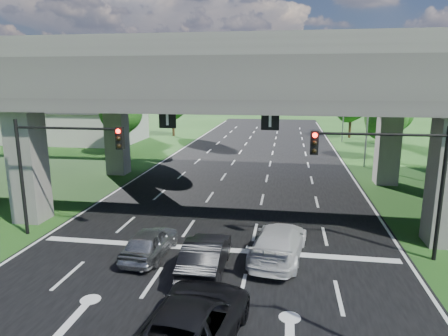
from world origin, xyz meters
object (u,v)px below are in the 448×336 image
(streetlight_far, at_px, (364,104))
(car_dark, at_px, (206,256))
(car_silver, at_px, (150,242))
(car_white, at_px, (278,242))
(streetlight_beyond, at_px, (341,97))
(car_trailing, at_px, (192,324))
(signal_left, at_px, (58,157))
(signal_right, at_px, (391,167))

(streetlight_far, bearing_deg, car_dark, -113.52)
(streetlight_far, distance_m, car_dark, 25.46)
(car_silver, height_order, car_white, car_white)
(car_silver, relative_size, car_dark, 0.87)
(car_silver, distance_m, car_white, 5.79)
(car_silver, xyz_separation_m, car_white, (5.75, 0.72, 0.08))
(streetlight_beyond, bearing_deg, streetlight_far, -90.00)
(car_silver, bearing_deg, car_trailing, 122.75)
(streetlight_far, height_order, car_silver, streetlight_far)
(car_dark, bearing_deg, signal_left, -20.57)
(car_silver, height_order, car_trailing, car_trailing)
(car_dark, relative_size, car_trailing, 0.80)
(signal_left, distance_m, car_white, 11.47)
(streetlight_beyond, xyz_separation_m, car_white, (-7.01, -37.00, -5.06))
(signal_right, relative_size, streetlight_far, 0.60)
(car_white, bearing_deg, streetlight_beyond, -92.83)
(signal_left, relative_size, car_white, 1.15)
(streetlight_beyond, height_order, car_white, streetlight_beyond)
(signal_left, relative_size, car_dark, 1.31)
(streetlight_far, relative_size, car_silver, 2.51)
(car_white, distance_m, car_trailing, 7.04)
(car_trailing, bearing_deg, car_dark, -76.01)
(signal_right, relative_size, car_dark, 1.31)
(signal_left, xyz_separation_m, streetlight_far, (17.92, 20.06, 1.66))
(signal_left, relative_size, streetlight_far, 0.60)
(car_dark, xyz_separation_m, car_trailing, (0.55, -4.74, 0.04))
(car_white, xyz_separation_m, car_trailing, (-2.39, -6.62, 0.04))
(car_white, bearing_deg, car_silver, 15.02)
(streetlight_beyond, distance_m, car_white, 38.00)
(car_dark, bearing_deg, car_silver, -23.55)
(streetlight_beyond, bearing_deg, car_dark, -104.36)
(car_dark, distance_m, car_white, 3.49)
(streetlight_far, height_order, car_dark, streetlight_far)
(car_silver, xyz_separation_m, car_dark, (2.80, -1.16, 0.07))
(signal_right, xyz_separation_m, streetlight_beyond, (2.27, 36.06, 1.66))
(streetlight_far, bearing_deg, signal_left, -131.78)
(car_dark, bearing_deg, car_trailing, 95.57)
(signal_right, height_order, streetlight_far, streetlight_far)
(car_silver, relative_size, car_white, 0.76)
(streetlight_far, relative_size, streetlight_beyond, 1.00)
(car_white, bearing_deg, car_trailing, 78.02)
(signal_left, bearing_deg, signal_right, 0.00)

